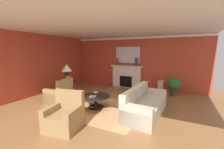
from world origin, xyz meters
TOP-DOWN VIEW (x-y plane):
  - ground_plane at (0.00, 0.00)m, footprint 8.99×8.99m
  - wall_fireplace at (0.00, 3.22)m, footprint 7.52×0.12m
  - wall_window at (-3.52, 0.30)m, footprint 0.12×6.92m
  - ceiling_panel at (0.00, 0.30)m, footprint 7.52×6.92m
  - crown_moulding at (0.00, 3.14)m, footprint 7.52×0.08m
  - area_rug at (-0.22, -0.28)m, footprint 3.20×2.30m
  - fireplace at (-0.29, 3.01)m, footprint 1.80×0.35m
  - mantel_mirror at (-0.29, 3.13)m, footprint 1.39×0.04m
  - sofa at (1.46, -0.05)m, footprint 1.02×2.15m
  - armchair_near_window at (-1.79, -0.46)m, footprint 0.88×0.88m
  - armchair_facing_fireplace at (-0.20, -1.81)m, footprint 0.94×0.94m
  - coffee_table at (-0.22, -0.28)m, footprint 1.00×1.00m
  - side_table at (-2.01, 0.22)m, footprint 0.56×0.56m
  - table_lamp at (-2.01, 0.22)m, footprint 0.44×0.44m
  - vase_mantel_right at (0.26, 2.96)m, footprint 0.15×0.15m
  - vase_tall_corner at (1.59, 2.71)m, footprint 0.30×0.30m
  - vase_on_side_table at (-1.86, 0.10)m, footprint 0.20×0.20m
  - vase_mantel_left at (-0.84, 2.96)m, footprint 0.12×0.12m
  - book_red_cover at (-0.23, -0.46)m, footprint 0.24×0.21m
  - book_art_folio at (-0.33, -0.12)m, footprint 0.23×0.21m
  - potted_plant at (2.19, 2.46)m, footprint 0.56×0.56m

SIDE VIEW (x-z plane):
  - ground_plane at x=0.00m, z-range 0.00..0.00m
  - area_rug at x=-0.22m, z-range 0.00..0.01m
  - sofa at x=1.46m, z-range -0.13..0.72m
  - vase_tall_corner at x=1.59m, z-range 0.00..0.61m
  - armchair_near_window at x=-1.79m, z-range -0.17..0.78m
  - armchair_facing_fireplace at x=-0.20m, z-range -0.17..0.78m
  - coffee_table at x=-0.22m, z-range 0.11..0.56m
  - side_table at x=-2.01m, z-range 0.05..0.75m
  - book_red_cover at x=-0.23m, z-range 0.45..0.48m
  - potted_plant at x=2.19m, z-range 0.08..0.91m
  - book_art_folio at x=-0.33m, z-range 0.48..0.52m
  - fireplace at x=-0.29m, z-range -0.03..1.19m
  - vase_on_side_table at x=-1.86m, z-range 0.70..0.95m
  - table_lamp at x=-2.01m, z-range 0.85..1.60m
  - wall_fireplace at x=0.00m, z-range 0.00..2.79m
  - wall_window at x=-3.52m, z-range 0.00..2.79m
  - vase_mantel_left at x=-0.84m, z-range 1.22..1.64m
  - vase_mantel_right at x=0.26m, z-range 1.22..1.68m
  - mantel_mirror at x=-0.29m, z-range 1.37..2.25m
  - crown_moulding at x=0.00m, z-range 2.65..2.77m
  - ceiling_panel at x=0.00m, z-range 2.79..2.85m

